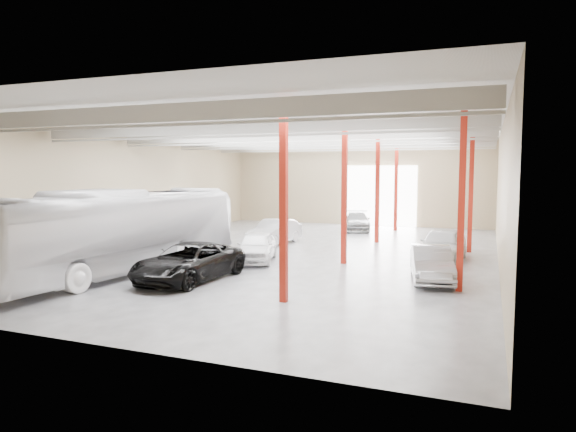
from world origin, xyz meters
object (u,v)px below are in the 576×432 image
Objects in this scene: car_right_near at (431,264)px; car_right_far at (442,244)px; car_row_b at (274,232)px; coach_bus at (119,231)px; car_row_c at (357,221)px; car_row_a at (256,246)px; black_sedan at (189,262)px.

car_right_near is 5.20m from car_right_far.
coach_bus is at bearing -100.72° from car_row_b.
car_row_b is 0.98× the size of car_row_c.
coach_bus reaches higher than car_row_a.
car_row_a is at bearing -109.79° from car_row_c.
coach_bus is at bearing -142.11° from car_right_far.
car_row_a is at bearing 159.11° from car_right_near.
black_sedan is 5.27m from car_row_a.
coach_bus reaches higher than car_row_c.
car_row_a is 8.97m from car_right_near.
car_right_far reaches higher than car_row_c.
car_row_b reaches higher than car_row_c.
car_row_c is at bearing 78.62° from coach_bus.
car_right_near is (13.31, 3.44, -1.17)m from coach_bus.
car_row_c is at bearing 76.67° from car_row_b.
car_right_far is at bearing 47.10° from black_sedan.
car_row_b reaches higher than car_row_a.
car_row_b is (-0.76, 11.03, -0.00)m from black_sedan.
car_row_c is at bearing 87.86° from black_sedan.
car_row_a reaches higher than car_row_c.
car_row_c is (1.55, 15.00, -0.05)m from car_row_a.
coach_bus is 3.94m from black_sedan.
black_sedan is at bearing -169.89° from car_right_near.
black_sedan is 1.14× the size of car_right_far.
car_right_near is at bearing 25.20° from black_sedan.
black_sedan reaches higher than car_right_near.
car_row_b is 10.53m from car_right_far.
car_row_a reaches higher than car_right_near.
car_row_c is at bearing 127.57° from car_right_far.
car_right_far reaches higher than car_row_a.
black_sedan is 1.16× the size of car_row_c.
car_right_near is 0.90× the size of car_right_far.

